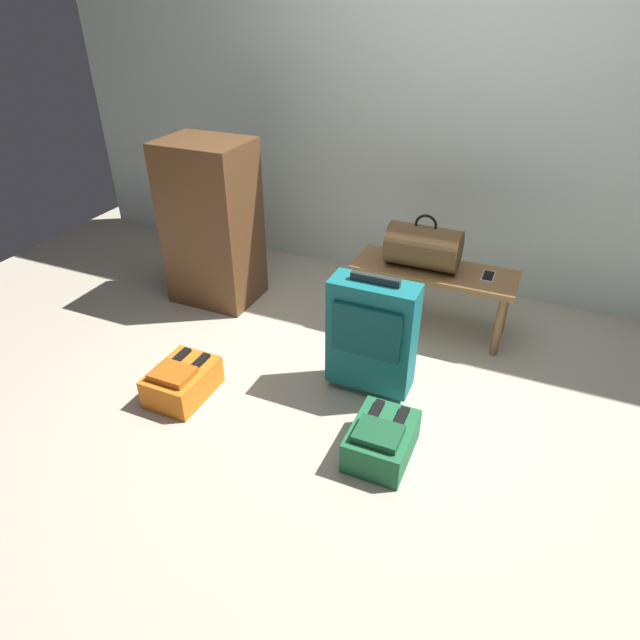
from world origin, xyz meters
name	(u,v)px	position (x,y,z in m)	size (l,w,h in m)	color
ground_plane	(366,406)	(0.00, 0.00, 0.00)	(6.60, 6.60, 0.00)	#B2A893
back_wall	(462,81)	(0.00, 1.60, 1.40)	(6.00, 0.10, 2.80)	silver
bench	(434,278)	(0.11, 0.90, 0.36)	(1.00, 0.36, 0.43)	olive
duffel_bag_brown	(423,247)	(0.02, 0.90, 0.56)	(0.44, 0.26, 0.34)	brown
cell_phone	(488,276)	(0.43, 0.92, 0.43)	(0.07, 0.14, 0.01)	silver
suitcase_upright_teal	(372,335)	(-0.04, 0.14, 0.36)	(0.46, 0.21, 0.71)	#14666B
backpack_orange	(182,381)	(-0.95, -0.31, 0.09)	(0.28, 0.38, 0.21)	orange
backpack_green	(381,440)	(0.18, -0.30, 0.09)	(0.28, 0.38, 0.21)	#1E6038
side_cabinet	(212,224)	(-1.38, 0.71, 0.55)	(0.56, 0.44, 1.10)	brown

